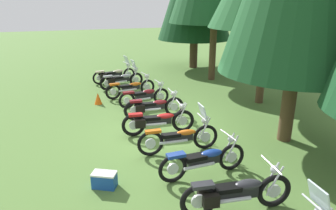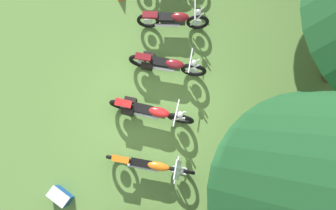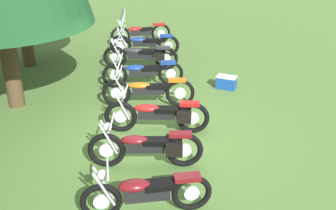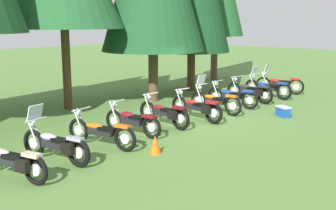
{
  "view_description": "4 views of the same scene",
  "coord_description": "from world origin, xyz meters",
  "px_view_note": "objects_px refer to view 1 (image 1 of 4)",
  "views": [
    {
      "loc": [
        8.81,
        -2.91,
        4.11
      ],
      "look_at": [
        0.09,
        0.14,
        0.95
      ],
      "focal_mm": 32.59,
      "sensor_mm": 36.0,
      "label": 1
    },
    {
      "loc": [
        1.52,
        0.43,
        7.4
      ],
      "look_at": [
        -0.09,
        0.25,
        0.65
      ],
      "focal_mm": 28.01,
      "sensor_mm": 36.0,
      "label": 2
    },
    {
      "loc": [
        -8.21,
        0.15,
        4.55
      ],
      "look_at": [
        0.03,
        -0.44,
        0.71
      ],
      "focal_mm": 44.08,
      "sensor_mm": 36.0,
      "label": 3
    },
    {
      "loc": [
        -11.44,
        -8.75,
        3.4
      ],
      "look_at": [
        -1.67,
        -0.42,
        0.83
      ],
      "focal_mm": 44.94,
      "sensor_mm": 36.0,
      "label": 4
    }
  ],
  "objects_px": {
    "motorcycle_3": "(145,96)",
    "motorcycle_6": "(180,137)",
    "motorcycle_2": "(131,88)",
    "motorcycle_0": "(114,74)",
    "traffic_cone": "(98,98)",
    "motorcycle_4": "(153,107)",
    "motorcycle_7": "(204,159)",
    "picnic_cooler": "(104,180)",
    "motorcycle_8": "(236,193)",
    "motorcycle_1": "(121,79)",
    "motorcycle_5": "(157,121)"
  },
  "relations": [
    {
      "from": "picnic_cooler",
      "to": "motorcycle_0",
      "type": "bearing_deg",
      "value": 169.0
    },
    {
      "from": "motorcycle_1",
      "to": "picnic_cooler",
      "type": "distance_m",
      "value": 8.52
    },
    {
      "from": "motorcycle_5",
      "to": "picnic_cooler",
      "type": "height_order",
      "value": "motorcycle_5"
    },
    {
      "from": "motorcycle_0",
      "to": "motorcycle_8",
      "type": "relative_size",
      "value": 0.98
    },
    {
      "from": "motorcycle_1",
      "to": "motorcycle_6",
      "type": "height_order",
      "value": "motorcycle_6"
    },
    {
      "from": "motorcycle_1",
      "to": "traffic_cone",
      "type": "relative_size",
      "value": 4.67
    },
    {
      "from": "motorcycle_1",
      "to": "motorcycle_6",
      "type": "xyz_separation_m",
      "value": [
        7.22,
        0.27,
        0.01
      ]
    },
    {
      "from": "motorcycle_1",
      "to": "motorcycle_3",
      "type": "xyz_separation_m",
      "value": [
        2.98,
        0.39,
        -0.01
      ]
    },
    {
      "from": "motorcycle_7",
      "to": "picnic_cooler",
      "type": "relative_size",
      "value": 3.69
    },
    {
      "from": "motorcycle_3",
      "to": "motorcycle_6",
      "type": "xyz_separation_m",
      "value": [
        4.24,
        -0.12,
        0.03
      ]
    },
    {
      "from": "motorcycle_6",
      "to": "motorcycle_3",
      "type": "bearing_deg",
      "value": 92.22
    },
    {
      "from": "traffic_cone",
      "to": "motorcycle_1",
      "type": "bearing_deg",
      "value": 146.04
    },
    {
      "from": "motorcycle_1",
      "to": "motorcycle_5",
      "type": "bearing_deg",
      "value": -98.41
    },
    {
      "from": "motorcycle_1",
      "to": "motorcycle_8",
      "type": "xyz_separation_m",
      "value": [
        10.05,
        0.36,
        0.01
      ]
    },
    {
      "from": "motorcycle_5",
      "to": "picnic_cooler",
      "type": "distance_m",
      "value": 3.22
    },
    {
      "from": "motorcycle_4",
      "to": "motorcycle_5",
      "type": "bearing_deg",
      "value": -97.86
    },
    {
      "from": "motorcycle_1",
      "to": "motorcycle_5",
      "type": "relative_size",
      "value": 0.94
    },
    {
      "from": "motorcycle_2",
      "to": "motorcycle_6",
      "type": "distance_m",
      "value": 5.69
    },
    {
      "from": "motorcycle_6",
      "to": "picnic_cooler",
      "type": "bearing_deg",
      "value": -151.51
    },
    {
      "from": "motorcycle_4",
      "to": "picnic_cooler",
      "type": "distance_m",
      "value": 4.52
    },
    {
      "from": "motorcycle_6",
      "to": "motorcycle_7",
      "type": "distance_m",
      "value": 1.37
    },
    {
      "from": "motorcycle_1",
      "to": "motorcycle_7",
      "type": "bearing_deg",
      "value": -96.39
    },
    {
      "from": "motorcycle_0",
      "to": "motorcycle_5",
      "type": "height_order",
      "value": "motorcycle_0"
    },
    {
      "from": "motorcycle_0",
      "to": "motorcycle_5",
      "type": "bearing_deg",
      "value": -100.31
    },
    {
      "from": "motorcycle_0",
      "to": "picnic_cooler",
      "type": "distance_m",
      "value": 9.79
    },
    {
      "from": "motorcycle_0",
      "to": "motorcycle_8",
      "type": "bearing_deg",
      "value": -99.26
    },
    {
      "from": "motorcycle_6",
      "to": "motorcycle_1",
      "type": "bearing_deg",
      "value": 95.94
    },
    {
      "from": "motorcycle_2",
      "to": "motorcycle_8",
      "type": "relative_size",
      "value": 0.98
    },
    {
      "from": "motorcycle_1",
      "to": "motorcycle_2",
      "type": "relative_size",
      "value": 0.96
    },
    {
      "from": "motorcycle_2",
      "to": "traffic_cone",
      "type": "distance_m",
      "value": 1.64
    },
    {
      "from": "picnic_cooler",
      "to": "motorcycle_4",
      "type": "bearing_deg",
      "value": 148.72
    },
    {
      "from": "motorcycle_4",
      "to": "motorcycle_7",
      "type": "bearing_deg",
      "value": -85.8
    },
    {
      "from": "motorcycle_5",
      "to": "motorcycle_0",
      "type": "bearing_deg",
      "value": 98.02
    },
    {
      "from": "motorcycle_7",
      "to": "picnic_cooler",
      "type": "height_order",
      "value": "motorcycle_7"
    },
    {
      "from": "picnic_cooler",
      "to": "motorcycle_7",
      "type": "bearing_deg",
      "value": 82.42
    },
    {
      "from": "motorcycle_0",
      "to": "traffic_cone",
      "type": "height_order",
      "value": "motorcycle_0"
    },
    {
      "from": "motorcycle_6",
      "to": "motorcycle_8",
      "type": "height_order",
      "value": "motorcycle_6"
    },
    {
      "from": "motorcycle_6",
      "to": "motorcycle_7",
      "type": "relative_size",
      "value": 1.02
    },
    {
      "from": "motorcycle_2",
      "to": "traffic_cone",
      "type": "bearing_deg",
      "value": -170.01
    },
    {
      "from": "motorcycle_5",
      "to": "motorcycle_7",
      "type": "height_order",
      "value": "motorcycle_5"
    },
    {
      "from": "motorcycle_8",
      "to": "picnic_cooler",
      "type": "distance_m",
      "value": 2.98
    },
    {
      "from": "motorcycle_1",
      "to": "motorcycle_8",
      "type": "height_order",
      "value": "motorcycle_1"
    },
    {
      "from": "motorcycle_7",
      "to": "traffic_cone",
      "type": "distance_m",
      "value": 6.75
    },
    {
      "from": "motorcycle_0",
      "to": "motorcycle_2",
      "type": "height_order",
      "value": "motorcycle_0"
    },
    {
      "from": "motorcycle_1",
      "to": "motorcycle_4",
      "type": "relative_size",
      "value": 0.99
    },
    {
      "from": "motorcycle_0",
      "to": "traffic_cone",
      "type": "distance_m",
      "value": 3.63
    },
    {
      "from": "motorcycle_2",
      "to": "motorcycle_8",
      "type": "distance_m",
      "value": 8.51
    },
    {
      "from": "motorcycle_2",
      "to": "motorcycle_0",
      "type": "bearing_deg",
      "value": 86.86
    },
    {
      "from": "motorcycle_3",
      "to": "motorcycle_8",
      "type": "bearing_deg",
      "value": -94.89
    },
    {
      "from": "motorcycle_3",
      "to": "motorcycle_6",
      "type": "bearing_deg",
      "value": -96.29
    }
  ]
}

